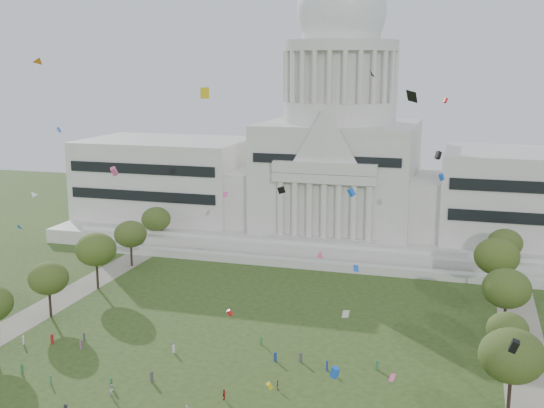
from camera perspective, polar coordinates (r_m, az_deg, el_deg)
capitol at (r=199.28m, az=5.58°, el=3.33°), size 160.00×64.50×91.30m
path_left at (r=148.02m, az=-20.13°, el=-9.20°), size 8.00×160.00×0.04m
path_right at (r=121.84m, az=20.70°, el=-13.82°), size 8.00×160.00×0.04m
row_tree_r_2 at (r=106.19m, az=19.45°, el=-11.89°), size 9.55×9.55×13.58m
row_tree_l_3 at (r=146.20m, az=-18.20°, el=-5.93°), size 8.12×8.12×11.55m
row_tree_r_3 at (r=122.96m, az=19.10°, el=-9.89°), size 7.01×7.01×9.98m
row_tree_l_4 at (r=160.75m, az=-14.51°, el=-3.70°), size 9.29×9.29×13.21m
row_tree_r_4 at (r=136.91m, az=19.04°, el=-6.70°), size 9.19×9.19×13.06m
row_tree_l_5 at (r=177.15m, az=-11.75°, el=-2.48°), size 8.33×8.33×11.85m
row_tree_r_5 at (r=155.97m, az=18.29°, el=-4.19°), size 9.82×9.82×13.96m
row_tree_l_6 at (r=193.59m, az=-9.67°, el=-1.25°), size 8.19×8.19×11.64m
row_tree_r_6 at (r=173.79m, az=18.92°, el=-3.12°), size 8.42×8.42×11.97m
person_4 at (r=109.33m, az=-4.03°, el=-15.61°), size 0.64×1.05×1.71m
person_8 at (r=113.10m, az=-13.27°, el=-14.90°), size 1.05×0.98×1.84m
person_10 at (r=111.97m, az=0.47°, el=-14.92°), size 0.80×1.06×1.61m
distant_crowd at (r=117.47m, az=-10.50°, el=-13.77°), size 67.27×36.99×1.89m
kite_swarm at (r=97.64m, az=-7.39°, el=0.06°), size 90.15×100.91×65.04m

